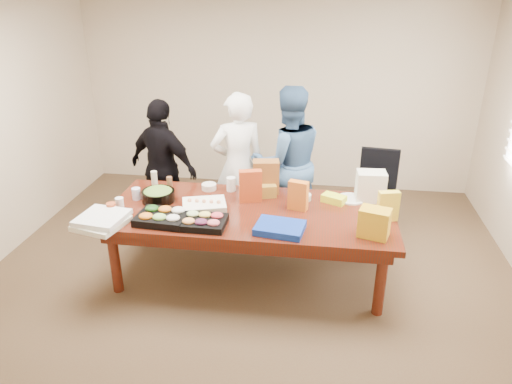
% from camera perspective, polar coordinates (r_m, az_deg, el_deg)
% --- Properties ---
extents(floor, '(5.50, 5.00, 0.02)m').
position_cam_1_polar(floor, '(5.04, -0.67, -9.98)').
color(floor, '#47301E').
rests_on(floor, ground).
extents(wall_back, '(5.50, 0.04, 2.70)m').
position_cam_1_polar(wall_back, '(6.82, 2.52, 11.65)').
color(wall_back, beige).
rests_on(wall_back, floor).
extents(wall_front, '(5.50, 0.04, 2.70)m').
position_cam_1_polar(wall_front, '(2.28, -10.83, -16.25)').
color(wall_front, beige).
rests_on(wall_front, floor).
extents(conference_table, '(2.80, 1.20, 0.75)m').
position_cam_1_polar(conference_table, '(4.83, -0.70, -6.19)').
color(conference_table, '#4C1C0F').
rests_on(conference_table, floor).
extents(office_chair, '(0.58, 0.58, 1.03)m').
position_cam_1_polar(office_chair, '(5.57, 14.38, -1.11)').
color(office_chair, black).
rests_on(office_chair, floor).
extents(person_center, '(0.73, 0.62, 1.71)m').
position_cam_1_polar(person_center, '(5.48, -2.17, 3.14)').
color(person_center, white).
rests_on(person_center, floor).
extents(person_right, '(1.04, 0.92, 1.78)m').
position_cam_1_polar(person_right, '(5.50, 3.83, 3.55)').
color(person_right, '#385984').
rests_on(person_right, floor).
extents(person_left, '(1.02, 0.74, 1.61)m').
position_cam_1_polar(person_left, '(5.66, -11.02, 2.86)').
color(person_left, black).
rests_on(person_left, floor).
extents(veggie_tray, '(0.49, 0.40, 0.07)m').
position_cam_1_polar(veggie_tray, '(4.52, -11.13, -3.03)').
color(veggie_tray, black).
rests_on(veggie_tray, conference_table).
extents(fruit_tray, '(0.42, 0.33, 0.06)m').
position_cam_1_polar(fruit_tray, '(4.38, -6.35, -3.65)').
color(fruit_tray, black).
rests_on(fruit_tray, conference_table).
extents(sheet_cake, '(0.49, 0.42, 0.07)m').
position_cam_1_polar(sheet_cake, '(4.69, -6.22, -1.63)').
color(sheet_cake, white).
rests_on(sheet_cake, conference_table).
extents(salad_bowl, '(0.40, 0.40, 0.11)m').
position_cam_1_polar(salad_bowl, '(4.93, -11.63, -0.45)').
color(salad_bowl, black).
rests_on(salad_bowl, conference_table).
extents(chip_bag_blue, '(0.47, 0.38, 0.06)m').
position_cam_1_polar(chip_bag_blue, '(4.27, 2.88, -4.31)').
color(chip_bag_blue, '#10319C').
rests_on(chip_bag_blue, conference_table).
extents(chip_bag_red, '(0.24, 0.15, 0.33)m').
position_cam_1_polar(chip_bag_red, '(4.79, -0.67, 0.74)').
color(chip_bag_red, '#B64018').
rests_on(chip_bag_red, conference_table).
extents(chip_bag_yellow, '(0.21, 0.12, 0.29)m').
position_cam_1_polar(chip_bag_yellow, '(4.58, 15.54, -1.62)').
color(chip_bag_yellow, yellow).
rests_on(chip_bag_yellow, conference_table).
extents(chip_bag_orange, '(0.20, 0.13, 0.29)m').
position_cam_1_polar(chip_bag_orange, '(4.63, 5.07, -0.42)').
color(chip_bag_orange, orange).
rests_on(chip_bag_orange, conference_table).
extents(mayo_jar, '(0.12, 0.12, 0.15)m').
position_cam_1_polar(mayo_jar, '(5.07, -3.01, 0.95)').
color(mayo_jar, white).
rests_on(mayo_jar, conference_table).
extents(mustard_bottle, '(0.07, 0.07, 0.17)m').
position_cam_1_polar(mustard_bottle, '(5.06, 0.71, 1.12)').
color(mustard_bottle, yellow).
rests_on(mustard_bottle, conference_table).
extents(dressing_bottle, '(0.07, 0.07, 0.18)m').
position_cam_1_polar(dressing_bottle, '(5.08, -10.30, 0.84)').
color(dressing_bottle, brown).
rests_on(dressing_bottle, conference_table).
extents(ranch_bottle, '(0.08, 0.08, 0.20)m').
position_cam_1_polar(ranch_bottle, '(5.22, -12.08, 1.42)').
color(ranch_bottle, beige).
rests_on(ranch_bottle, conference_table).
extents(banana_bunch, '(0.27, 0.23, 0.08)m').
position_cam_1_polar(banana_bunch, '(4.87, 9.32, -0.81)').
color(banana_bunch, '#E0F226').
rests_on(banana_bunch, conference_table).
extents(bread_loaf, '(0.35, 0.23, 0.13)m').
position_cam_1_polar(bread_loaf, '(4.92, 0.54, 0.14)').
color(bread_loaf, olive).
rests_on(bread_loaf, conference_table).
extents(kraft_bag, '(0.29, 0.20, 0.35)m').
position_cam_1_polar(kraft_bag, '(4.98, 1.20, 1.85)').
color(kraft_bag, brown).
rests_on(kraft_bag, conference_table).
extents(red_cup, '(0.10, 0.10, 0.12)m').
position_cam_1_polar(red_cup, '(4.75, -16.94, -1.94)').
color(red_cup, '#A64120').
rests_on(red_cup, conference_table).
extents(clear_cup_a, '(0.10, 0.10, 0.11)m').
position_cam_1_polar(clear_cup_a, '(4.86, -16.03, -1.30)').
color(clear_cup_a, white).
rests_on(clear_cup_a, conference_table).
extents(clear_cup_b, '(0.10, 0.10, 0.12)m').
position_cam_1_polar(clear_cup_b, '(5.02, -14.16, -0.20)').
color(clear_cup_b, white).
rests_on(clear_cup_b, conference_table).
extents(pizza_box_lower, '(0.49, 0.49, 0.05)m').
position_cam_1_polar(pizza_box_lower, '(4.58, -18.04, -3.60)').
color(pizza_box_lower, silver).
rests_on(pizza_box_lower, conference_table).
extents(pizza_box_upper, '(0.45, 0.45, 0.05)m').
position_cam_1_polar(pizza_box_upper, '(4.58, -17.96, -2.94)').
color(pizza_box_upper, white).
rests_on(pizza_box_upper, pizza_box_lower).
extents(plate_a, '(0.30, 0.30, 0.02)m').
position_cam_1_polar(plate_a, '(4.97, 11.31, -0.80)').
color(plate_a, white).
rests_on(plate_a, conference_table).
extents(plate_b, '(0.24, 0.24, 0.01)m').
position_cam_1_polar(plate_b, '(4.99, 9.01, -0.54)').
color(plate_b, silver).
rests_on(plate_b, conference_table).
extents(dip_bowl_a, '(0.16, 0.16, 0.06)m').
position_cam_1_polar(dip_bowl_a, '(4.89, 5.73, -0.60)').
color(dip_bowl_a, beige).
rests_on(dip_bowl_a, conference_table).
extents(dip_bowl_b, '(0.16, 0.16, 0.06)m').
position_cam_1_polar(dip_bowl_b, '(5.13, -5.66, 0.64)').
color(dip_bowl_b, silver).
rests_on(dip_bowl_b, conference_table).
extents(grocery_bag_white, '(0.30, 0.22, 0.31)m').
position_cam_1_polar(grocery_bag_white, '(4.95, 13.57, 0.69)').
color(grocery_bag_white, white).
rests_on(grocery_bag_white, conference_table).
extents(grocery_bag_yellow, '(0.30, 0.25, 0.26)m').
position_cam_1_polar(grocery_bag_yellow, '(4.27, 13.99, -3.60)').
color(grocery_bag_yellow, gold).
rests_on(grocery_bag_yellow, conference_table).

